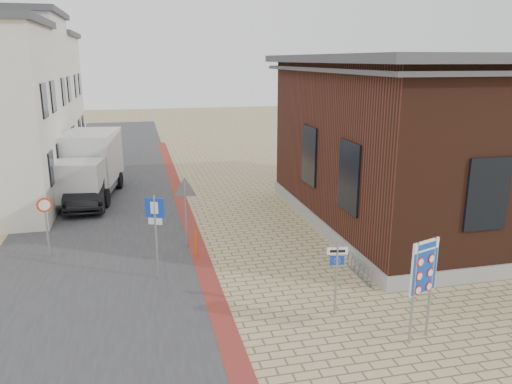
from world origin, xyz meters
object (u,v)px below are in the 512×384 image
border_sign (424,269)px  essen_sign (337,269)px  box_truck (88,165)px  bollard (196,244)px  sedan (88,189)px  parking_sign (155,222)px

border_sign → essen_sign: bearing=112.8°
box_truck → bollard: box_truck is taller
sedan → essen_sign: bearing=-58.6°
parking_sign → bollard: (1.37, 1.50, -1.39)m
border_sign → parking_sign: size_ratio=0.95×
sedan → parking_sign: 9.49m
bollard → sedan: bearing=118.9°
bollard → box_truck: bearing=114.8°
box_truck → bollard: bearing=-56.6°
border_sign → parking_sign: bearing=120.5°
box_truck → parking_sign: 10.92m
essen_sign → bollard: bearing=133.4°
box_truck → parking_sign: bearing=-66.5°
sedan → essen_sign: size_ratio=2.35×
parking_sign → box_truck: bearing=129.5°
sedan → bollard: bearing=-60.2°
parking_sign → bollard: bearing=72.2°
border_sign → essen_sign: size_ratio=1.26×
sedan → bollard: 8.59m
box_truck → bollard: size_ratio=6.76×
border_sign → bollard: bearing=105.8°
essen_sign → border_sign: bearing=-37.0°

